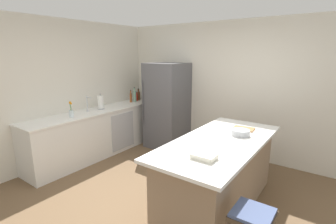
{
  "coord_description": "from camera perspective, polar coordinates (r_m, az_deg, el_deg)",
  "views": [
    {
      "loc": [
        1.79,
        -2.38,
        2.0
      ],
      "look_at": [
        -0.65,
        1.02,
        1.0
      ],
      "focal_mm": 26.49,
      "sensor_mm": 36.0,
      "label": 1
    }
  ],
  "objects": [
    {
      "name": "ground_plane",
      "position": [
        3.58,
        -1.09,
        -20.45
      ],
      "size": [
        7.2,
        7.2,
        0.0
      ],
      "primitive_type": "plane",
      "color": "brown"
    },
    {
      "name": "wall_rear",
      "position": [
        5.01,
        14.52,
        4.98
      ],
      "size": [
        6.0,
        0.1,
        2.6
      ],
      "primitive_type": "cube",
      "color": "silver",
      "rests_on": "ground_plane"
    },
    {
      "name": "wall_left",
      "position": [
        4.91,
        -24.75,
        4.02
      ],
      "size": [
        0.1,
        6.0,
        2.6
      ],
      "primitive_type": "cube",
      "color": "silver",
      "rests_on": "ground_plane"
    },
    {
      "name": "counter_run_left",
      "position": [
        5.16,
        -15.6,
        -4.47
      ],
      "size": [
        0.64,
        2.93,
        0.91
      ],
      "color": "silver",
      "rests_on": "ground_plane"
    },
    {
      "name": "kitchen_island",
      "position": [
        3.42,
        11.58,
        -13.52
      ],
      "size": [
        0.97,
        2.15,
        0.92
      ],
      "color": "#8E755B",
      "rests_on": "ground_plane"
    },
    {
      "name": "refrigerator",
      "position": [
        5.31,
        -0.21,
        1.48
      ],
      "size": [
        0.77,
        0.78,
        1.8
      ],
      "color": "#56565B",
      "rests_on": "ground_plane"
    },
    {
      "name": "bar_stool",
      "position": [
        2.55,
        18.76,
        -22.91
      ],
      "size": [
        0.36,
        0.36,
        0.63
      ],
      "color": "#473828",
      "rests_on": "ground_plane"
    },
    {
      "name": "sink_faucet",
      "position": [
        4.94,
        -18.02,
        1.9
      ],
      "size": [
        0.15,
        0.05,
        0.3
      ],
      "color": "silver",
      "rests_on": "counter_run_left"
    },
    {
      "name": "flower_vase",
      "position": [
        4.62,
        -21.4,
        0.05
      ],
      "size": [
        0.08,
        0.08,
        0.28
      ],
      "color": "silver",
      "rests_on": "counter_run_left"
    },
    {
      "name": "paper_towel_roll",
      "position": [
        5.1,
        -15.25,
        2.14
      ],
      "size": [
        0.14,
        0.14,
        0.31
      ],
      "color": "gray",
      "rests_on": "counter_run_left"
    },
    {
      "name": "olive_oil_bottle",
      "position": [
        5.92,
        -5.49,
        3.98
      ],
      "size": [
        0.06,
        0.06,
        0.31
      ],
      "color": "olive",
      "rests_on": "counter_run_left"
    },
    {
      "name": "syrup_bottle",
      "position": [
        5.91,
        -6.79,
        3.77
      ],
      "size": [
        0.07,
        0.07,
        0.27
      ],
      "color": "#5B3319",
      "rests_on": "counter_run_left"
    },
    {
      "name": "hot_sauce_bottle",
      "position": [
        5.83,
        -7.21,
        3.4
      ],
      "size": [
        0.05,
        0.05,
        0.21
      ],
      "color": "red",
      "rests_on": "counter_run_left"
    },
    {
      "name": "gin_bottle",
      "position": [
        5.73,
        -7.68,
        3.66
      ],
      "size": [
        0.08,
        0.08,
        0.33
      ],
      "color": "#8CB79E",
      "rests_on": "counter_run_left"
    },
    {
      "name": "vinegar_bottle",
      "position": [
        5.67,
        -8.56,
        3.35
      ],
      "size": [
        0.05,
        0.05,
        0.28
      ],
      "color": "#994C23",
      "rests_on": "counter_run_left"
    },
    {
      "name": "cookbook_stack",
      "position": [
        2.65,
        8.29,
        -10.07
      ],
      "size": [
        0.25,
        0.18,
        0.06
      ],
      "color": "silver",
      "rests_on": "kitchen_island"
    },
    {
      "name": "mixing_bowl",
      "position": [
        3.48,
        16.36,
        -4.57
      ],
      "size": [
        0.24,
        0.24,
        0.08
      ],
      "color": "#B2B5BA",
      "rests_on": "kitchen_island"
    },
    {
      "name": "cutting_board",
      "position": [
        3.77,
        17.0,
        -3.69
      ],
      "size": [
        0.31,
        0.23,
        0.02
      ],
      "color": "#9E7042",
      "rests_on": "kitchen_island"
    }
  ]
}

